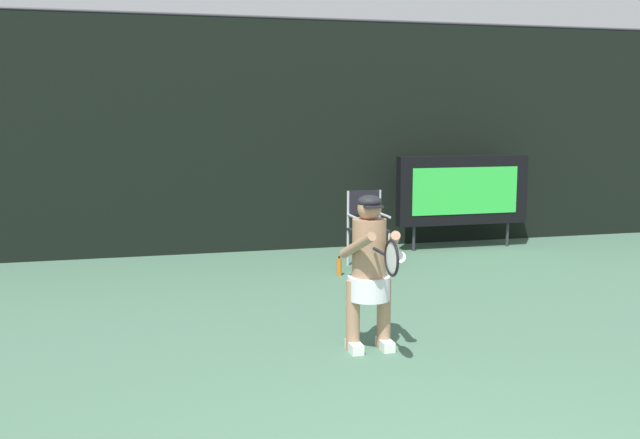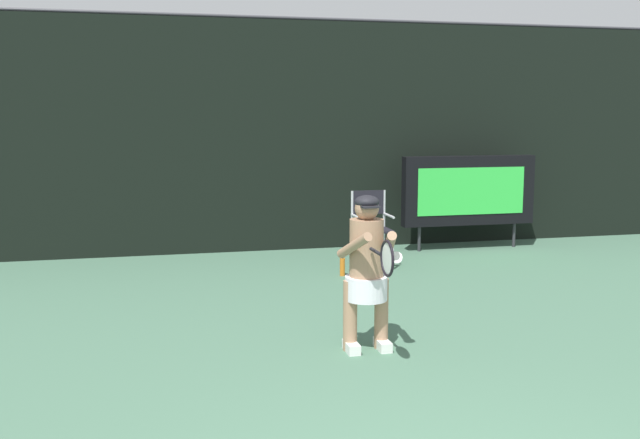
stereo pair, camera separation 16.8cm
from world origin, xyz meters
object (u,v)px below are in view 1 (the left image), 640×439
Objects in this scene: scoreboard at (463,190)px; umpire_chair at (367,224)px; water_bottle at (339,267)px; tennis_racket at (391,258)px; tennis_player at (369,267)px.

umpire_chair is (-1.93, -0.94, -0.33)m from scoreboard.
water_bottle is at bearing -150.18° from scoreboard.
tennis_racket is at bearing -105.77° from umpire_chair.
tennis_racket is at bearing -99.58° from water_bottle.
scoreboard is at bearing 29.82° from water_bottle.
scoreboard is 2.04× the size of umpire_chair.
scoreboard is at bearing 26.09° from umpire_chair.
scoreboard is 3.65× the size of tennis_racket.
water_bottle is 0.44× the size of tennis_racket.
water_bottle is at bearing -139.04° from umpire_chair.
scoreboard is at bearing 50.29° from tennis_racket.
scoreboard is 1.53× the size of tennis_player.
tennis_racket is (-0.61, -3.62, 0.86)m from water_bottle.
tennis_racket reaches higher than umpire_chair.
tennis_player is at bearing -124.60° from scoreboard.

